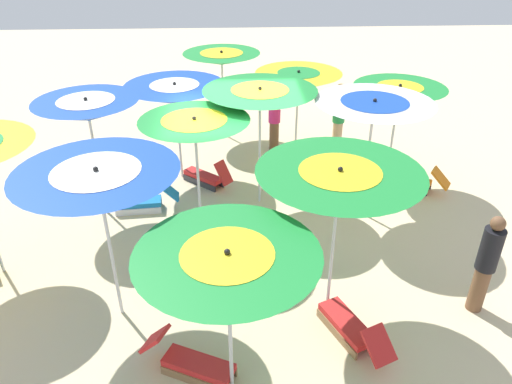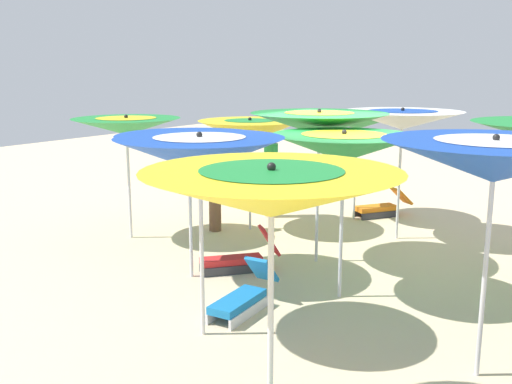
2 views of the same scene
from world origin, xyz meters
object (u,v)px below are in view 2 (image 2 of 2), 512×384
lounger_2 (380,207)px  beachgoer_2 (271,173)px  beach_umbrella_1 (494,161)px  beach_umbrella_11 (357,121)px  beachgoer_1 (215,188)px  beach_umbrella_6 (189,148)px  beach_umbrella_3 (200,154)px  beach_umbrella_7 (319,124)px  lounger_4 (238,258)px  beach_umbrella_4 (344,147)px  beach_umbrella_8 (402,120)px  beach_umbrella_9 (126,126)px  beach_umbrella_0 (271,193)px  lounger_3 (242,297)px  beach_umbrella_10 (250,131)px

lounger_2 → beachgoer_2: size_ratio=0.70×
beach_umbrella_1 → beach_umbrella_11: beach_umbrella_1 is taller
lounger_2 → beachgoer_1: 3.73m
beach_umbrella_6 → beach_umbrella_3: bearing=-135.0°
beach_umbrella_7 → lounger_4: 2.49m
beach_umbrella_4 → beach_umbrella_8: 3.26m
beach_umbrella_6 → beachgoer_1: beach_umbrella_6 is taller
beach_umbrella_8 → beach_umbrella_9: (-2.83, 4.13, -0.12)m
beach_umbrella_0 → beach_umbrella_4: bearing=17.7°
beach_umbrella_7 → beach_umbrella_8: size_ratio=1.03×
beach_umbrella_3 → beachgoer_2: (5.26, 2.53, -1.23)m
lounger_2 → lounger_3: size_ratio=0.96×
beach_umbrella_4 → beach_umbrella_10: (2.18, 3.10, -0.16)m
beach_umbrella_0 → lounger_3: bearing=41.1°
beach_umbrella_11 → beachgoer_2: (-0.87, 1.54, -1.11)m
lounger_4 → beach_umbrella_0: bearing=80.5°
beach_umbrella_10 → beach_umbrella_7: bearing=-115.8°
beach_umbrella_4 → beachgoer_2: (3.25, 3.32, -1.15)m
beach_umbrella_8 → lounger_3: beach_umbrella_8 is taller
beach_umbrella_9 → beach_umbrella_7: bearing=-77.6°
beach_umbrella_4 → beach_umbrella_6: (-0.56, 2.24, -0.13)m
beach_umbrella_4 → lounger_4: (0.03, 1.80, -1.90)m
beach_umbrella_11 → lounger_3: size_ratio=1.73×
beach_umbrella_1 → beach_umbrella_3: (-0.89, 2.96, -0.07)m
beach_umbrella_7 → beachgoer_2: 3.36m
lounger_3 → beachgoer_1: beachgoer_1 is taller
beach_umbrella_7 → beach_umbrella_8: bearing=-15.7°
beach_umbrella_7 → beach_umbrella_0: bearing=-155.1°
beachgoer_2 → beachgoer_1: bearing=-126.0°
beach_umbrella_0 → beach_umbrella_11: size_ratio=1.07×
beach_umbrella_1 → lounger_2: beach_umbrella_1 is taller
beach_umbrella_10 → beachgoer_2: size_ratio=1.22×
beach_umbrella_7 → lounger_2: bearing=6.0°
lounger_2 → lounger_3: 5.88m
beach_umbrella_8 → beach_umbrella_11: (0.89, 1.32, -0.16)m
beach_umbrella_4 → lounger_3: bearing=146.5°
beach_umbrella_9 → beachgoer_2: (2.85, -1.27, -1.15)m
beach_umbrella_4 → beach_umbrella_11: size_ratio=1.03×
beach_umbrella_1 → lounger_3: 3.61m
lounger_2 → beachgoer_1: (-2.95, 2.19, 0.64)m
beachgoer_1 → lounger_4: bearing=150.5°
beach_umbrella_6 → beach_umbrella_9: size_ratio=0.97×
beach_umbrella_10 → beachgoer_2: beach_umbrella_10 is taller
beach_umbrella_11 → beach_umbrella_3: bearing=-170.9°
beach_umbrella_4 → beach_umbrella_8: (3.23, 0.46, 0.12)m
beach_umbrella_4 → lounger_2: bearing=16.8°
beach_umbrella_4 → beach_umbrella_8: size_ratio=0.96×
beach_umbrella_4 → beach_umbrella_10: 3.79m
beach_umbrella_0 → lounger_2: 8.59m
beachgoer_1 → beach_umbrella_0: bearing=146.1°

